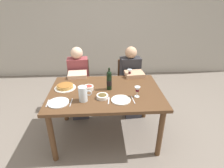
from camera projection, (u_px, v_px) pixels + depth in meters
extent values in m
plane|color=slate|center=(106.00, 135.00, 2.75)|extent=(8.00, 8.00, 0.00)
cube|color=#B2ADA3|center=(102.00, 19.00, 4.30)|extent=(8.00, 0.10, 2.80)
cube|color=brown|center=(106.00, 92.00, 2.43)|extent=(1.50, 1.00, 0.04)
cylinder|color=brown|center=(52.00, 138.00, 2.18)|extent=(0.07, 0.07, 0.72)
cylinder|color=brown|center=(160.00, 133.00, 2.25)|extent=(0.07, 0.07, 0.72)
cylinder|color=brown|center=(64.00, 101.00, 2.93)|extent=(0.07, 0.07, 0.72)
cylinder|color=brown|center=(145.00, 99.00, 3.01)|extent=(0.07, 0.07, 0.72)
cylinder|color=black|center=(109.00, 82.00, 2.42)|extent=(0.07, 0.07, 0.22)
sphere|color=black|center=(109.00, 74.00, 2.36)|extent=(0.07, 0.07, 0.07)
cylinder|color=black|center=(109.00, 70.00, 2.34)|extent=(0.03, 0.03, 0.07)
cylinder|color=black|center=(109.00, 83.00, 2.42)|extent=(0.07, 0.07, 0.08)
cylinder|color=silver|center=(83.00, 94.00, 2.16)|extent=(0.11, 0.11, 0.19)
cylinder|color=silver|center=(83.00, 96.00, 2.17)|extent=(0.10, 0.10, 0.11)
torus|color=silver|center=(89.00, 93.00, 2.16)|extent=(0.07, 0.01, 0.07)
cylinder|color=white|center=(65.00, 88.00, 2.49)|extent=(0.29, 0.29, 0.01)
cylinder|color=#C18E47|center=(65.00, 86.00, 2.48)|extent=(0.23, 0.23, 0.03)
ellipsoid|color=#9E6028|center=(65.00, 85.00, 2.47)|extent=(0.20, 0.20, 0.02)
cylinder|color=white|center=(89.00, 88.00, 2.44)|extent=(0.13, 0.13, 0.06)
ellipsoid|color=#B2382D|center=(89.00, 87.00, 2.43)|extent=(0.11, 0.11, 0.04)
cylinder|color=white|center=(102.00, 97.00, 2.24)|extent=(0.15, 0.15, 0.04)
ellipsoid|color=brown|center=(102.00, 95.00, 2.23)|extent=(0.12, 0.12, 0.03)
cylinder|color=silver|center=(129.00, 77.00, 2.82)|extent=(0.06, 0.06, 0.00)
cylinder|color=silver|center=(130.00, 75.00, 2.81)|extent=(0.01, 0.01, 0.06)
cone|color=silver|center=(130.00, 71.00, 2.78)|extent=(0.07, 0.07, 0.06)
cylinder|color=#470A14|center=(130.00, 72.00, 2.79)|extent=(0.04, 0.04, 0.02)
cylinder|color=silver|center=(137.00, 96.00, 2.28)|extent=(0.06, 0.06, 0.00)
cylinder|color=silver|center=(137.00, 94.00, 2.27)|extent=(0.01, 0.01, 0.07)
cone|color=silver|center=(137.00, 89.00, 2.24)|extent=(0.07, 0.07, 0.07)
cylinder|color=#470A14|center=(137.00, 90.00, 2.25)|extent=(0.04, 0.04, 0.02)
cylinder|color=silver|center=(58.00, 103.00, 2.15)|extent=(0.25, 0.25, 0.01)
cylinder|color=silver|center=(121.00, 100.00, 2.20)|extent=(0.24, 0.24, 0.01)
cube|color=silver|center=(47.00, 103.00, 2.14)|extent=(0.02, 0.16, 0.00)
cube|color=silver|center=(71.00, 102.00, 2.16)|extent=(0.02, 0.18, 0.00)
cube|color=silver|center=(133.00, 100.00, 2.21)|extent=(0.03, 0.18, 0.00)
cube|color=silver|center=(109.00, 100.00, 2.20)|extent=(0.03, 0.16, 0.00)
cube|color=brown|center=(80.00, 84.00, 3.27)|extent=(0.43, 0.43, 0.02)
cube|color=brown|center=(79.00, 70.00, 3.34)|extent=(0.36, 0.06, 0.40)
cylinder|color=brown|center=(71.00, 101.00, 3.20)|extent=(0.04, 0.04, 0.45)
cylinder|color=brown|center=(90.00, 100.00, 3.24)|extent=(0.04, 0.04, 0.45)
cylinder|color=brown|center=(72.00, 92.00, 3.50)|extent=(0.04, 0.04, 0.45)
cylinder|color=brown|center=(90.00, 91.00, 3.55)|extent=(0.04, 0.04, 0.45)
cube|color=#8E3D42|center=(78.00, 72.00, 3.12)|extent=(0.35, 0.22, 0.50)
sphere|color=beige|center=(77.00, 53.00, 2.97)|extent=(0.20, 0.20, 0.20)
cube|color=#33333D|center=(79.00, 90.00, 3.06)|extent=(0.33, 0.40, 0.14)
cube|color=#33333D|center=(80.00, 108.00, 3.05)|extent=(0.28, 0.14, 0.40)
cube|color=beige|center=(77.00, 75.00, 2.84)|extent=(0.31, 0.26, 0.06)
cube|color=brown|center=(129.00, 84.00, 3.29)|extent=(0.43, 0.43, 0.02)
cube|color=brown|center=(127.00, 69.00, 3.37)|extent=(0.36, 0.06, 0.40)
cylinder|color=brown|center=(121.00, 100.00, 3.23)|extent=(0.04, 0.04, 0.45)
cylinder|color=brown|center=(140.00, 99.00, 3.27)|extent=(0.04, 0.04, 0.45)
cylinder|color=brown|center=(118.00, 91.00, 3.53)|extent=(0.04, 0.04, 0.45)
cylinder|color=brown|center=(135.00, 90.00, 3.57)|extent=(0.04, 0.04, 0.45)
cube|color=#2D2D33|center=(130.00, 71.00, 3.14)|extent=(0.36, 0.23, 0.50)
sphere|color=tan|center=(131.00, 53.00, 2.99)|extent=(0.20, 0.20, 0.20)
cube|color=#33333D|center=(132.00, 89.00, 3.09)|extent=(0.34, 0.40, 0.14)
cube|color=#33333D|center=(133.00, 107.00, 3.07)|extent=(0.28, 0.14, 0.40)
cube|color=tan|center=(134.00, 74.00, 2.86)|extent=(0.31, 0.26, 0.06)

